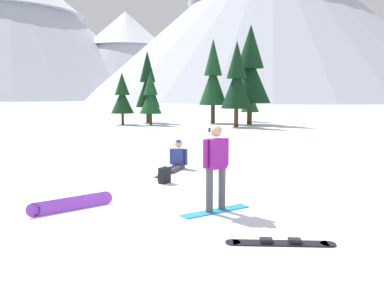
{
  "coord_description": "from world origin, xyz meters",
  "views": [
    {
      "loc": [
        0.05,
        -8.68,
        2.42
      ],
      "look_at": [
        0.31,
        2.85,
        1.0
      ],
      "focal_mm": 37.09,
      "sensor_mm": 36.0,
      "label": 1
    }
  ],
  "objects_px": {
    "loose_snowboard_near_right": "(72,203)",
    "snowboarder_foreground": "(216,166)",
    "snowboarder_midground": "(177,159)",
    "pine_tree_short": "(237,81)",
    "pine_tree_leaning": "(122,96)",
    "pine_tree_slender": "(213,78)",
    "pine_tree_broad": "(250,71)",
    "pine_tree_young": "(151,96)",
    "backpack_black": "(164,175)",
    "loose_snowboard_far_spare": "(280,243)",
    "pine_tree_twin": "(250,98)",
    "pine_tree_tall": "(148,84)"
  },
  "relations": [
    {
      "from": "pine_tree_young",
      "to": "pine_tree_broad",
      "type": "distance_m",
      "value": 8.44
    },
    {
      "from": "pine_tree_slender",
      "to": "snowboarder_midground",
      "type": "bearing_deg",
      "value": -97.4
    },
    {
      "from": "pine_tree_short",
      "to": "pine_tree_twin",
      "type": "bearing_deg",
      "value": 71.45
    },
    {
      "from": "pine_tree_young",
      "to": "pine_tree_slender",
      "type": "distance_m",
      "value": 5.84
    },
    {
      "from": "backpack_black",
      "to": "pine_tree_slender",
      "type": "distance_m",
      "value": 24.2
    },
    {
      "from": "pine_tree_young",
      "to": "pine_tree_short",
      "type": "distance_m",
      "value": 7.16
    },
    {
      "from": "loose_snowboard_far_spare",
      "to": "pine_tree_leaning",
      "type": "bearing_deg",
      "value": 103.83
    },
    {
      "from": "pine_tree_broad",
      "to": "pine_tree_short",
      "type": "height_order",
      "value": "pine_tree_broad"
    },
    {
      "from": "pine_tree_leaning",
      "to": "pine_tree_slender",
      "type": "bearing_deg",
      "value": 11.4
    },
    {
      "from": "backpack_black",
      "to": "pine_tree_slender",
      "type": "relative_size",
      "value": 0.07
    },
    {
      "from": "pine_tree_leaning",
      "to": "pine_tree_tall",
      "type": "bearing_deg",
      "value": 50.6
    },
    {
      "from": "snowboarder_midground",
      "to": "pine_tree_young",
      "type": "xyz_separation_m",
      "value": [
        -2.42,
        19.6,
        2.01
      ]
    },
    {
      "from": "pine_tree_leaning",
      "to": "pine_tree_slender",
      "type": "xyz_separation_m",
      "value": [
        7.6,
        1.53,
        1.6
      ]
    },
    {
      "from": "pine_tree_short",
      "to": "loose_snowboard_far_spare",
      "type": "bearing_deg",
      "value": -95.88
    },
    {
      "from": "pine_tree_twin",
      "to": "pine_tree_short",
      "type": "distance_m",
      "value": 6.77
    },
    {
      "from": "snowboarder_midground",
      "to": "pine_tree_slender",
      "type": "relative_size",
      "value": 0.25
    },
    {
      "from": "pine_tree_young",
      "to": "pine_tree_slender",
      "type": "height_order",
      "value": "pine_tree_slender"
    },
    {
      "from": "loose_snowboard_near_right",
      "to": "backpack_black",
      "type": "distance_m",
      "value": 3.14
    },
    {
      "from": "loose_snowboard_far_spare",
      "to": "pine_tree_broad",
      "type": "relative_size",
      "value": 0.22
    },
    {
      "from": "loose_snowboard_far_spare",
      "to": "snowboarder_midground",
      "type": "bearing_deg",
      "value": 105.17
    },
    {
      "from": "loose_snowboard_near_right",
      "to": "pine_tree_short",
      "type": "height_order",
      "value": "pine_tree_short"
    },
    {
      "from": "snowboarder_foreground",
      "to": "backpack_black",
      "type": "height_order",
      "value": "snowboarder_foreground"
    },
    {
      "from": "pine_tree_young",
      "to": "pine_tree_leaning",
      "type": "distance_m",
      "value": 2.42
    },
    {
      "from": "pine_tree_short",
      "to": "pine_tree_tall",
      "type": "distance_m",
      "value": 8.78
    },
    {
      "from": "loose_snowboard_near_right",
      "to": "snowboarder_foreground",
      "type": "bearing_deg",
      "value": -3.87
    },
    {
      "from": "loose_snowboard_near_right",
      "to": "pine_tree_slender",
      "type": "xyz_separation_m",
      "value": [
        4.97,
        26.24,
        3.8
      ]
    },
    {
      "from": "pine_tree_broad",
      "to": "pine_tree_leaning",
      "type": "relative_size",
      "value": 1.9
    },
    {
      "from": "loose_snowboard_near_right",
      "to": "pine_tree_leaning",
      "type": "xyz_separation_m",
      "value": [
        -2.63,
        24.71,
        2.2
      ]
    },
    {
      "from": "loose_snowboard_near_right",
      "to": "snowboarder_midground",
      "type": "bearing_deg",
      "value": 64.85
    },
    {
      "from": "loose_snowboard_far_spare",
      "to": "pine_tree_young",
      "type": "height_order",
      "value": "pine_tree_young"
    },
    {
      "from": "pine_tree_leaning",
      "to": "pine_tree_young",
      "type": "bearing_deg",
      "value": -12.38
    },
    {
      "from": "backpack_black",
      "to": "pine_tree_short",
      "type": "xyz_separation_m",
      "value": [
        4.58,
        19.4,
        3.32
      ]
    },
    {
      "from": "pine_tree_broad",
      "to": "pine_tree_slender",
      "type": "relative_size",
      "value": 1.13
    },
    {
      "from": "snowboarder_midground",
      "to": "loose_snowboard_far_spare",
      "type": "xyz_separation_m",
      "value": [
        1.8,
        -6.64,
        -0.31
      ]
    },
    {
      "from": "pine_tree_young",
      "to": "pine_tree_broad",
      "type": "height_order",
      "value": "pine_tree_broad"
    },
    {
      "from": "pine_tree_twin",
      "to": "pine_tree_slender",
      "type": "distance_m",
      "value": 4.44
    },
    {
      "from": "loose_snowboard_near_right",
      "to": "backpack_black",
      "type": "bearing_deg",
      "value": 53.93
    },
    {
      "from": "pine_tree_young",
      "to": "pine_tree_leaning",
      "type": "relative_size",
      "value": 1.0
    },
    {
      "from": "snowboarder_foreground",
      "to": "pine_tree_short",
      "type": "distance_m",
      "value": 22.55
    },
    {
      "from": "snowboarder_midground",
      "to": "pine_tree_broad",
      "type": "distance_m",
      "value": 21.21
    },
    {
      "from": "snowboarder_midground",
      "to": "pine_tree_twin",
      "type": "relative_size",
      "value": 0.44
    },
    {
      "from": "pine_tree_broad",
      "to": "pine_tree_short",
      "type": "distance_m",
      "value": 3.17
    },
    {
      "from": "pine_tree_broad",
      "to": "pine_tree_twin",
      "type": "height_order",
      "value": "pine_tree_broad"
    },
    {
      "from": "snowboarder_foreground",
      "to": "snowboarder_midground",
      "type": "bearing_deg",
      "value": 100.51
    },
    {
      "from": "snowboarder_midground",
      "to": "pine_tree_twin",
      "type": "bearing_deg",
      "value": 74.89
    },
    {
      "from": "snowboarder_midground",
      "to": "pine_tree_short",
      "type": "relative_size",
      "value": 0.28
    },
    {
      "from": "pine_tree_leaning",
      "to": "pine_tree_tall",
      "type": "xyz_separation_m",
      "value": [
        1.89,
        2.3,
        1.08
      ]
    },
    {
      "from": "pine_tree_young",
      "to": "pine_tree_twin",
      "type": "relative_size",
      "value": 1.06
    },
    {
      "from": "backpack_black",
      "to": "pine_tree_leaning",
      "type": "distance_m",
      "value": 22.72
    },
    {
      "from": "snowboarder_foreground",
      "to": "pine_tree_leaning",
      "type": "xyz_separation_m",
      "value": [
        -5.68,
        24.92,
        1.38
      ]
    }
  ]
}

